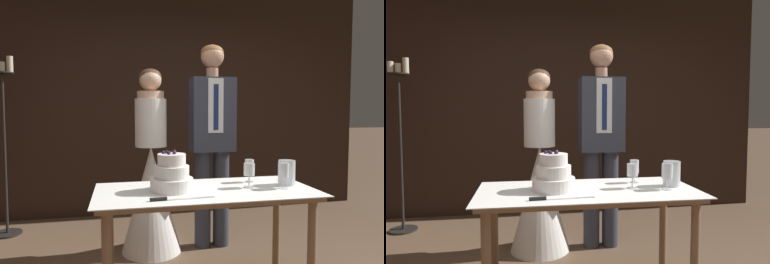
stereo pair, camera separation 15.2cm
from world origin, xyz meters
The scene contains 11 objects.
wall_back centered at (0.00, 2.41, 1.44)m, with size 4.99×0.12×2.89m, color black.
cake_table centered at (-0.09, 0.31, 0.66)m, with size 1.45×0.68×0.75m.
tiered_cake centered at (-0.32, 0.32, 0.85)m, with size 0.28×0.28×0.26m.
cake_knife centered at (-0.36, 0.09, 0.76)m, with size 0.39×0.05×0.02m.
wine_glass_near centered at (0.43, 0.23, 0.87)m, with size 0.07×0.07×0.17m.
wine_glass_middle centered at (0.21, 0.30, 0.87)m, with size 0.07×0.07×0.17m.
wine_glass_far centered at (0.28, 0.47, 0.87)m, with size 0.06×0.06×0.17m.
hurricane_candle centered at (0.50, 0.33, 0.84)m, with size 0.12×0.12×0.17m.
bride centered at (-0.37, 1.19, 0.60)m, with size 0.54×0.54×1.65m.
groom centered at (0.19, 1.19, 1.05)m, with size 0.40×0.25×1.87m.
candle_stand centered at (-1.79, 1.90, 0.92)m, with size 0.28×0.28×1.82m.
Camera 2 is at (-0.49, -1.89, 1.28)m, focal length 32.00 mm.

